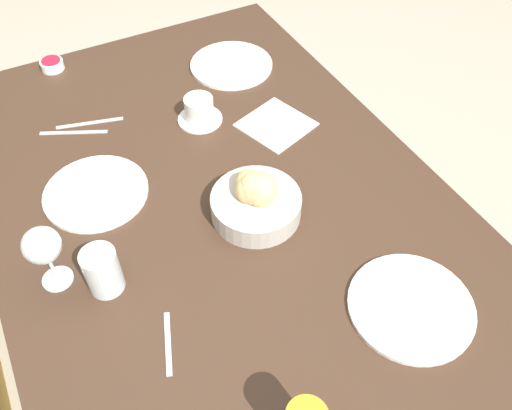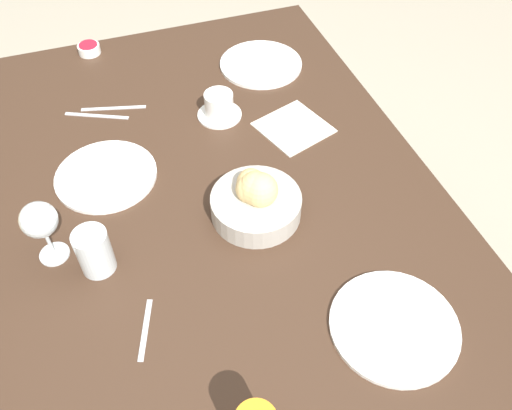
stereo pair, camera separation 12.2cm
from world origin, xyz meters
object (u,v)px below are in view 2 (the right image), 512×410
object	(u,v)px
plate_near_right	(261,64)
spoon_coffee	(145,330)
wine_glass	(40,222)
fork_silver	(114,108)
napkin	(294,127)
plate_near_left	(394,326)
coffee_cup	(219,106)
knife_silver	(97,116)
water_tumbler	(94,251)
jam_bowl_berry	(89,49)
plate_far_center	(106,176)
bread_basket	(256,199)

from	to	relation	value
plate_near_right	spoon_coffee	xyz separation A→B (m)	(-0.77, 0.51, -0.00)
wine_glass	fork_silver	size ratio (longest dim) A/B	0.89
plate_near_right	napkin	xyz separation A→B (m)	(-0.30, 0.01, -0.00)
plate_near_left	wine_glass	size ratio (longest dim) A/B	1.62
coffee_cup	knife_silver	distance (m)	0.34
spoon_coffee	fork_silver	bearing A→B (deg)	-4.35
plate_near_left	wine_glass	distance (m)	0.73
wine_glass	fork_silver	distance (m)	0.52
coffee_cup	fork_silver	xyz separation A→B (m)	(0.13, 0.27, -0.03)
knife_silver	spoon_coffee	distance (m)	0.69
water_tumbler	wine_glass	xyz separation A→B (m)	(0.06, 0.09, 0.06)
water_tumbler	fork_silver	size ratio (longest dim) A/B	0.61
spoon_coffee	plate_near_left	bearing A→B (deg)	-108.55
spoon_coffee	wine_glass	bearing A→B (deg)	31.55
plate_near_right	fork_silver	size ratio (longest dim) A/B	1.42
plate_near_right	coffee_cup	bearing A→B (deg)	135.17
wine_glass	coffee_cup	xyz separation A→B (m)	(0.34, -0.47, -0.08)
wine_glass	napkin	distance (m)	0.69
jam_bowl_berry	napkin	bearing A→B (deg)	-139.25
plate_far_center	jam_bowl_berry	size ratio (longest dim) A/B	3.66
jam_bowl_berry	knife_silver	xyz separation A→B (m)	(-0.32, 0.02, -0.01)
spoon_coffee	plate_near_right	bearing A→B (deg)	-33.63
plate_far_center	wine_glass	size ratio (longest dim) A/B	1.59
plate_near_right	knife_silver	bearing A→B (deg)	98.94
napkin	bread_basket	bearing A→B (deg)	142.10
bread_basket	coffee_cup	size ratio (longest dim) A/B	1.71
water_tumbler	knife_silver	bearing A→B (deg)	-7.44
plate_near_left	spoon_coffee	bearing A→B (deg)	71.45
coffee_cup	fork_silver	size ratio (longest dim) A/B	0.69
fork_silver	spoon_coffee	size ratio (longest dim) A/B	1.35
water_tumbler	fork_silver	world-z (taller)	water_tumbler
bread_basket	plate_near_right	world-z (taller)	bread_basket
plate_near_left	plate_far_center	xyz separation A→B (m)	(0.60, 0.47, 0.00)
jam_bowl_berry	plate_near_left	bearing A→B (deg)	-159.65
wine_glass	spoon_coffee	distance (m)	0.31
plate_near_left	bread_basket	bearing A→B (deg)	23.13
bread_basket	spoon_coffee	world-z (taller)	bread_basket
bread_basket	wine_glass	distance (m)	0.46
plate_near_left	fork_silver	xyz separation A→B (m)	(0.86, 0.41, -0.00)
napkin	knife_silver	bearing A→B (deg)	65.53
fork_silver	spoon_coffee	bearing A→B (deg)	175.65
bread_basket	fork_silver	distance (m)	0.55
wine_glass	spoon_coffee	xyz separation A→B (m)	(-0.24, -0.15, -0.11)
wine_glass	jam_bowl_berry	xyz separation A→B (m)	(0.76, -0.18, -0.10)
fork_silver	plate_near_left	bearing A→B (deg)	-154.74
bread_basket	jam_bowl_berry	size ratio (longest dim) A/B	3.05
jam_bowl_berry	coffee_cup	bearing A→B (deg)	-145.38
bread_basket	napkin	size ratio (longest dim) A/B	0.98
plate_near_left	napkin	world-z (taller)	plate_near_left
fork_silver	coffee_cup	bearing A→B (deg)	-115.08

